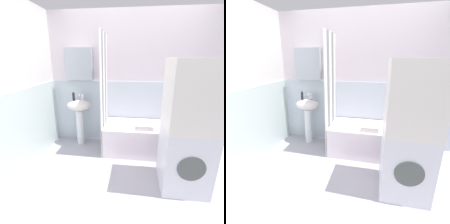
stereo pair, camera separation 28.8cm
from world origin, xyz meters
The scene contains 14 objects.
ground_plane centered at (0.00, 0.00, -0.02)m, with size 4.80×5.60×0.04m, color #B1AEBA.
wall_back_tiled centered at (-0.06, 1.26, 1.14)m, with size 3.60×0.18×2.40m.
wall_left_tiled centered at (-1.57, 0.34, 1.12)m, with size 0.07×1.81×2.40m.
sink centered at (-1.00, 1.03, 0.64)m, with size 0.44×0.34×0.87m.
faucet centered at (-1.00, 1.11, 0.93)m, with size 0.03×0.12×0.12m.
soap_dispenser centered at (-1.07, 0.99, 0.95)m, with size 0.05×0.05×0.16m.
toothbrush_cup centered at (-0.92, 1.06, 0.93)m, with size 0.06×0.06×0.11m, color silver.
bathtub centered at (0.23, 0.88, 0.25)m, with size 1.43×0.67×0.50m, color white.
shower_curtain centered at (-0.50, 0.88, 1.00)m, with size 0.01×0.67×2.00m.
conditioner_bottle centered at (0.85, 1.16, 0.61)m, with size 0.04×0.04×0.24m.
shampoo_bottle centered at (0.74, 1.12, 0.61)m, with size 0.06×0.06×0.22m.
lotion_bottle centered at (0.66, 1.16, 0.57)m, with size 0.06×0.06×0.15m.
towel_folded centered at (0.20, 0.71, 0.54)m, with size 0.26×0.19×0.08m, color silver.
washer_dryer_stack centered at (0.66, 0.09, 0.81)m, with size 0.56×0.61×1.62m.
Camera 2 is at (0.26, -1.86, 1.63)m, focal length 27.30 mm.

